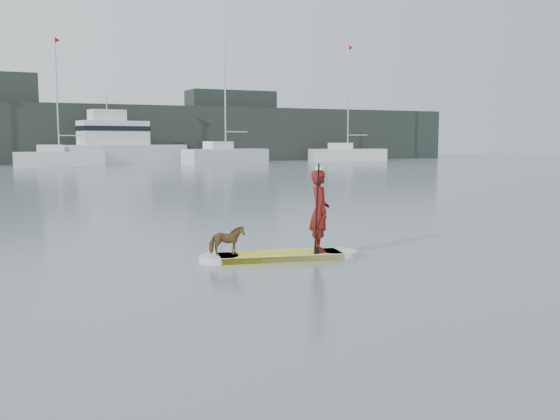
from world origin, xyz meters
name	(u,v)px	position (x,y,z in m)	size (l,w,h in m)	color
ground	(295,229)	(0.00, 0.00, 0.00)	(140.00, 140.00, 0.00)	slate
paddleboard	(280,256)	(-2.14, -3.70, 0.06)	(3.25, 1.31, 0.12)	yellow
paddler	(320,211)	(-1.32, -3.87, 0.96)	(0.61, 0.40, 1.68)	maroon
white_cap	(320,168)	(-1.32, -3.87, 1.83)	(0.22, 0.22, 0.07)	silver
dog	(227,241)	(-3.20, -3.48, 0.41)	(0.31, 0.69, 0.58)	brown
paddle	(317,221)	(-1.52, -4.12, 0.80)	(0.10, 0.30, 2.00)	black
sailboat_d	(59,157)	(-2.01, 44.80, 0.82)	(7.83, 2.56, 11.47)	silver
sailboat_e	(225,155)	(13.44, 43.33, 0.88)	(8.84, 4.34, 12.28)	silver
sailboat_f	(347,153)	(28.81, 45.77, 0.86)	(8.86, 4.23, 12.76)	silver
motor_yacht_a	(120,144)	(3.86, 46.73, 1.94)	(11.94, 5.40, 6.91)	silver
shore_mass	(71,134)	(0.00, 53.00, 3.00)	(90.00, 6.00, 6.00)	#202823
shore_building_east	(231,126)	(18.00, 54.00, 4.00)	(10.00, 4.00, 8.00)	#202823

